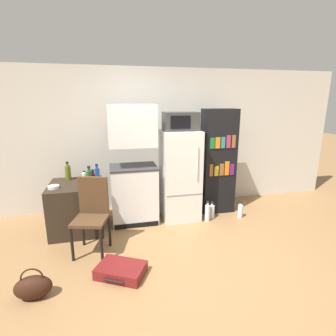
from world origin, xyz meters
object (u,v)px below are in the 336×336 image
Objects in this scene: kitchen_hutch at (133,170)px; bottle_green_tall at (90,178)px; bottle_olive_oil at (68,172)px; refrigerator at (180,175)px; water_bottle_front at (212,211)px; microwave at (180,121)px; bottle_blue_soda at (97,176)px; bookshelf at (218,162)px; water_bottle_back at (207,213)px; bottle_milk_white at (84,176)px; suitcase_large_flat at (121,270)px; side_table at (77,207)px; bottle_wine_dark at (93,181)px; chair at (92,209)px; bowl at (54,187)px; water_bottle_middle at (240,211)px; handbag at (33,287)px.

bottle_green_tall is at bearing -152.88° from kitchen_hutch.
refrigerator is at bearing -4.57° from bottle_olive_oil.
microwave is at bearing 161.09° from water_bottle_front.
bottle_blue_soda is (-1.30, -0.17, -0.75)m from microwave.
bottle_blue_soda is (-2.01, -0.29, -0.04)m from bookshelf.
kitchen_hutch reaches higher than water_bottle_back.
bottle_milk_white is 0.23× the size of suitcase_large_flat.
bottle_blue_soda reaches higher than side_table.
water_bottle_back is (2.02, -0.17, -0.22)m from side_table.
bottle_wine_dark is 0.41m from chair.
bottle_blue_soda reaches higher than bowl.
suitcase_large_flat is at bearing -65.57° from side_table.
side_table is 2.04m from microwave.
water_bottle_back is (0.40, -0.27, -1.46)m from microwave.
bookshelf is 6.38× the size of water_bottle_middle.
refrigerator reaches higher than chair.
side_table is 0.55m from bottle_olive_oil.
kitchen_hutch is 0.72m from bottle_green_tall.
kitchen_hutch is 1.00m from bottle_olive_oil.
bookshelf is 6.27× the size of water_bottle_front.
bottle_blue_soda is at bearing -172.72° from microwave.
bottle_milk_white is 1.77m from handbag.
bottle_wine_dark reaches higher than side_table.
microwave is 2.30m from suitcase_large_flat.
bottle_milk_white is (0.12, 0.17, 0.43)m from side_table.
water_bottle_back is at bearing 28.28° from handbag.
bottle_green_tall is 1.08× the size of water_bottle_front.
water_bottle_back is at bearing -179.82° from water_bottle_middle.
water_bottle_middle is at bearing -10.62° from water_bottle_front.
handbag is (-0.56, -0.79, -0.44)m from chair.
kitchen_hutch is 6.55× the size of bottle_olive_oil.
kitchen_hutch reaches higher than water_bottle_front.
refrigerator is 5.17× the size of bottle_wine_dark.
kitchen_hutch reaches higher than microwave.
bowl is (-1.14, -0.27, -0.11)m from kitchen_hutch.
suitcase_large_flat is at bearing -143.11° from water_bottle_front.
bottle_milk_white is at bearing 172.27° from water_bottle_middle.
water_bottle_back reaches higher than water_bottle_front.
microwave is 0.85× the size of suitcase_large_flat.
water_bottle_back is at bearing -3.41° from bottle_blue_soda.
refrigerator is 1.41m from bottle_wine_dark.
bowl is (-2.60, -0.37, -0.14)m from bookshelf.
bottle_wine_dark reaches higher than water_bottle_front.
suitcase_large_flat is (-0.30, -1.37, -0.80)m from kitchen_hutch.
handbag reaches higher than suitcase_large_flat.
bottle_milk_white is 0.51× the size of bottle_wine_dark.
kitchen_hutch is 1.00m from chair.
handbag is (-0.03, -1.26, -0.63)m from bowl.
microwave is 1.53m from water_bottle_back.
refrigerator is 0.87m from microwave.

